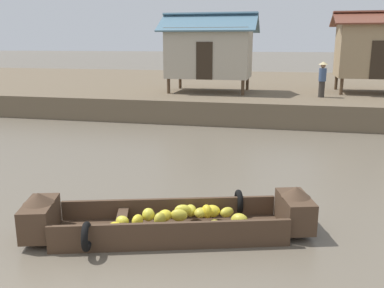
{
  "coord_description": "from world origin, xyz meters",
  "views": [
    {
      "loc": [
        3.15,
        -3.43,
        3.61
      ],
      "look_at": [
        0.94,
        6.34,
        1.16
      ],
      "focal_mm": 39.0,
      "sensor_mm": 36.0,
      "label": 1
    }
  ],
  "objects": [
    {
      "name": "stilt_house_left",
      "position": [
        -0.8,
        18.17,
        3.14
      ],
      "size": [
        4.86,
        3.26,
        4.0
      ],
      "color": "#4C3826",
      "rests_on": "riverbank_strip"
    },
    {
      "name": "riverbank_strip",
      "position": [
        0.0,
        24.25,
        0.54
      ],
      "size": [
        160.0,
        20.0,
        1.07
      ],
      "primitive_type": "cube",
      "color": "brown",
      "rests_on": "ground"
    },
    {
      "name": "vendor_person",
      "position": [
        4.78,
        17.12,
        2.0
      ],
      "size": [
        0.44,
        0.44,
        1.66
      ],
      "color": "#332D28",
      "rests_on": "riverbank_strip"
    },
    {
      "name": "banana_boat",
      "position": [
        1.13,
        3.68,
        0.31
      ],
      "size": [
        5.45,
        2.71,
        0.92
      ],
      "color": "#473323",
      "rests_on": "ground"
    },
    {
      "name": "ground_plane",
      "position": [
        0.0,
        10.0,
        0.0
      ],
      "size": [
        300.0,
        300.0,
        0.0
      ],
      "primitive_type": "plane",
      "color": "#665B4C"
    },
    {
      "name": "stilt_house_mid_left",
      "position": [
        7.39,
        19.52,
        3.28
      ],
      "size": [
        4.27,
        3.34,
        4.05
      ],
      "color": "#4C3826",
      "rests_on": "riverbank_strip"
    }
  ]
}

